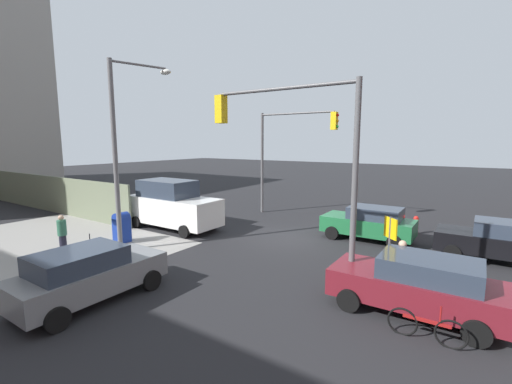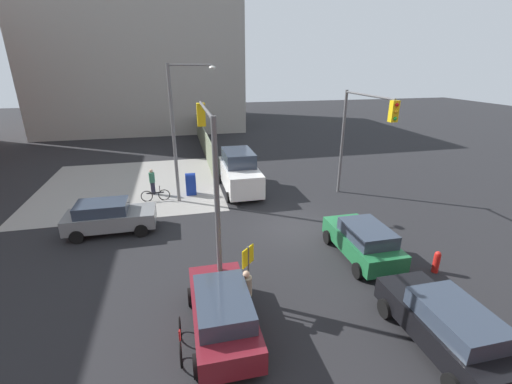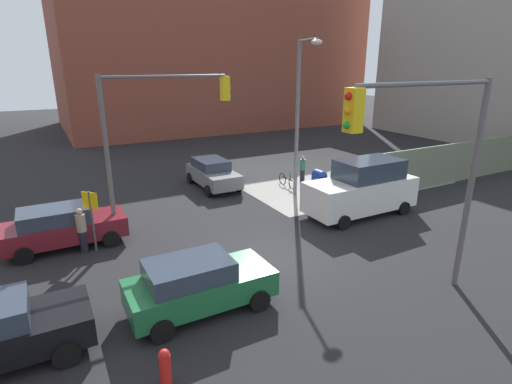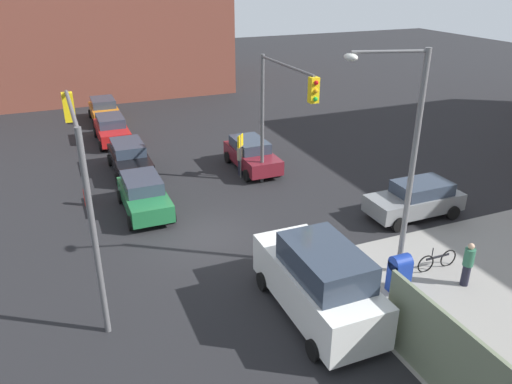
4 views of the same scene
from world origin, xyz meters
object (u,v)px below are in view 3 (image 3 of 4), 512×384
at_px(bicycle_at_crosswalk, 52,228).
at_px(smokestack, 348,62).
at_px(hatchback_gray, 213,173).
at_px(pedestrian_crossing, 82,230).
at_px(fire_hydrant, 165,367).
at_px(van_white_delivery, 362,188).
at_px(street_lamp_corner, 300,108).
at_px(traffic_signal_nw_corner, 158,122).
at_px(mailbox_blue, 319,182).
at_px(bicycle_leaning_on_fence, 287,181).
at_px(coupe_green, 198,284).
at_px(traffic_signal_se_corner, 432,151).
at_px(sedan_maroon, 63,226).
at_px(pedestrian_waiting, 303,169).

bearing_deg(bicycle_at_crosswalk, smokestack, 33.50).
height_order(hatchback_gray, pedestrian_crossing, pedestrian_crossing).
xyz_separation_m(fire_hydrant, pedestrian_crossing, (-0.80, 8.00, 0.43)).
bearing_deg(van_white_delivery, street_lamp_corner, 107.66).
relative_size(hatchback_gray, bicycle_at_crosswalk, 2.44).
bearing_deg(traffic_signal_nw_corner, mailbox_blue, 3.31).
distance_m(van_white_delivery, bicycle_leaning_on_fence, 5.52).
distance_m(smokestack, coupe_green, 46.10).
xyz_separation_m(street_lamp_corner, mailbox_blue, (1.11, -0.45, -3.94)).
bearing_deg(traffic_signal_se_corner, sedan_maroon, 134.15).
xyz_separation_m(traffic_signal_nw_corner, mailbox_blue, (8.64, 0.50, -3.86)).
xyz_separation_m(sedan_maroon, van_white_delivery, (12.65, -2.88, 0.44)).
xyz_separation_m(fire_hydrant, pedestrian_waiting, (11.80, 11.60, 0.38)).
relative_size(mailbox_blue, coupe_green, 0.34).
height_order(traffic_signal_se_corner, sedan_maroon, traffic_signal_se_corner).
distance_m(traffic_signal_se_corner, pedestrian_waiting, 13.19).
relative_size(smokestack, sedan_maroon, 3.22).
bearing_deg(sedan_maroon, fire_hydrant, -81.09).
xyz_separation_m(traffic_signal_se_corner, van_white_delivery, (3.73, 6.30, -3.33)).
relative_size(street_lamp_corner, mailbox_blue, 5.59).
height_order(traffic_signal_se_corner, coupe_green, traffic_signal_se_corner).
bearing_deg(coupe_green, van_white_delivery, 20.75).
height_order(van_white_delivery, bicycle_at_crosswalk, van_white_delivery).
relative_size(pedestrian_crossing, pedestrian_waiting, 1.05).
xyz_separation_m(smokestack, van_white_delivery, (-23.20, -28.20, -5.81)).
distance_m(street_lamp_corner, bicycle_leaning_on_fence, 4.72).
height_order(fire_hydrant, bicycle_leaning_on_fence, bicycle_leaning_on_fence).
xyz_separation_m(pedestrian_crossing, bicycle_at_crosswalk, (-1.00, 2.20, -0.57)).
bearing_deg(van_white_delivery, smokestack, 50.55).
height_order(traffic_signal_nw_corner, pedestrian_waiting, traffic_signal_nw_corner).
relative_size(mailbox_blue, bicycle_leaning_on_fence, 0.82).
xyz_separation_m(mailbox_blue, bicycle_at_crosswalk, (-13.00, 1.00, -0.42)).
distance_m(street_lamp_corner, fire_hydrant, 14.58).
distance_m(traffic_signal_nw_corner, fire_hydrant, 9.97).
relative_size(traffic_signal_nw_corner, mailbox_blue, 4.55).
height_order(traffic_signal_se_corner, van_white_delivery, traffic_signal_se_corner).
xyz_separation_m(smokestack, traffic_signal_nw_corner, (-31.90, -25.50, -2.46)).
xyz_separation_m(van_white_delivery, pedestrian_waiting, (0.54, 5.60, -0.41)).
distance_m(van_white_delivery, pedestrian_crossing, 12.23).
height_order(street_lamp_corner, hatchback_gray, street_lamp_corner).
bearing_deg(mailbox_blue, street_lamp_corner, 158.03).
distance_m(mailbox_blue, van_white_delivery, 3.24).
bearing_deg(bicycle_at_crosswalk, fire_hydrant, -79.97).
distance_m(traffic_signal_nw_corner, sedan_maroon, 5.47).
bearing_deg(fire_hydrant, traffic_signal_nw_corner, 73.62).
height_order(mailbox_blue, pedestrian_waiting, pedestrian_waiting).
xyz_separation_m(coupe_green, pedestrian_crossing, (-2.49, 5.62, 0.07)).
height_order(fire_hydrant, hatchback_gray, hatchback_gray).
bearing_deg(pedestrian_waiting, street_lamp_corner, 101.18).
distance_m(pedestrian_crossing, bicycle_at_crosswalk, 2.48).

